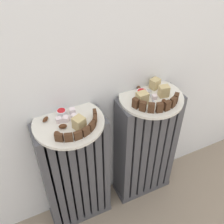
{
  "coord_description": "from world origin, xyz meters",
  "views": [
    {
      "loc": [
        -0.35,
        -0.47,
        1.32
      ],
      "look_at": [
        0.0,
        0.28,
        0.61
      ],
      "focal_mm": 44.05,
      "sensor_mm": 36.0,
      "label": 1
    }
  ],
  "objects": [
    {
      "name": "dark_cake_slice_right_4",
      "position": [
        0.19,
        0.18,
        0.65
      ],
      "size": [
        0.03,
        0.02,
        0.04
      ],
      "primitive_type": "cube",
      "rotation": [
        0.0,
        0.0,
        0.08
      ],
      "color": "#472B19",
      "rests_on": "plate_right"
    },
    {
      "name": "plate_left",
      "position": [
        -0.18,
        0.28,
        0.62
      ],
      "size": [
        0.27,
        0.27,
        0.01
      ],
      "primitive_type": "cylinder",
      "color": "silver",
      "rests_on": "radiator_left"
    },
    {
      "name": "marble_cake_slice_right_0",
      "position": [
        0.23,
        0.26,
        0.65
      ],
      "size": [
        0.05,
        0.04,
        0.05
      ],
      "primitive_type": "cube",
      "rotation": [
        0.0,
        0.0,
        -0.19
      ],
      "color": "tan",
      "rests_on": "plate_right"
    },
    {
      "name": "marble_cake_slice_right_1",
      "position": [
        0.12,
        0.26,
        0.65
      ],
      "size": [
        0.04,
        0.04,
        0.05
      ],
      "primitive_type": "cube",
      "rotation": [
        0.0,
        0.0,
        0.04
      ],
      "color": "tan",
      "rests_on": "plate_right"
    },
    {
      "name": "turkish_delight_left_0",
      "position": [
        -0.19,
        0.28,
        0.64
      ],
      "size": [
        0.03,
        0.03,
        0.02
      ],
      "primitive_type": "cube",
      "rotation": [
        0.0,
        0.0,
        0.89
      ],
      "color": "white",
      "rests_on": "plate_left"
    },
    {
      "name": "dark_cake_slice_right_3",
      "position": [
        0.15,
        0.18,
        0.65
      ],
      "size": [
        0.03,
        0.02,
        0.04
      ],
      "primitive_type": "cube",
      "rotation": [
        0.0,
        0.0,
        -0.25
      ],
      "color": "#472B19",
      "rests_on": "plate_right"
    },
    {
      "name": "turkish_delight_right_0",
      "position": [
        0.24,
        0.3,
        0.64
      ],
      "size": [
        0.03,
        0.03,
        0.02
      ],
      "primitive_type": "cube",
      "rotation": [
        0.0,
        0.0,
        1.2
      ],
      "color": "white",
      "rests_on": "plate_right"
    },
    {
      "name": "radiator_right",
      "position": [
        0.18,
        0.28,
        0.3
      ],
      "size": [
        0.29,
        0.13,
        0.62
      ],
      "color": "#47474C",
      "rests_on": "ground_plane"
    },
    {
      "name": "medjool_date_right_1",
      "position": [
        0.15,
        0.34,
        0.64
      ],
      "size": [
        0.02,
        0.03,
        0.02
      ],
      "primitive_type": "ellipsoid",
      "rotation": [
        0.0,
        0.0,
        1.18
      ],
      "color": "#4C2814",
      "rests_on": "plate_right"
    },
    {
      "name": "dark_cake_slice_left_5",
      "position": [
        -0.09,
        0.23,
        0.65
      ],
      "size": [
        0.03,
        0.03,
        0.03
      ],
      "primitive_type": "cube",
      "rotation": [
        0.0,
        0.0,
        1.01
      ],
      "color": "#472B19",
      "rests_on": "plate_left"
    },
    {
      "name": "radiator_left",
      "position": [
        -0.18,
        0.28,
        0.3
      ],
      "size": [
        0.29,
        0.13,
        0.62
      ],
      "color": "#47474C",
      "rests_on": "ground_plane"
    },
    {
      "name": "dark_cake_slice_left_3",
      "position": [
        -0.14,
        0.19,
        0.65
      ],
      "size": [
        0.03,
        0.02,
        0.03
      ],
      "primitive_type": "cube",
      "rotation": [
        0.0,
        0.0,
        0.35
      ],
      "color": "#472B19",
      "rests_on": "plate_left"
    },
    {
      "name": "plate_right",
      "position": [
        0.18,
        0.28,
        0.62
      ],
      "size": [
        0.27,
        0.27,
        0.01
      ],
      "primitive_type": "cylinder",
      "color": "silver",
      "rests_on": "radiator_right"
    },
    {
      "name": "dark_cake_slice_left_0",
      "position": [
        -0.24,
        0.2,
        0.65
      ],
      "size": [
        0.03,
        0.03,
        0.03
      ],
      "primitive_type": "cube",
      "rotation": [
        0.0,
        0.0,
        -0.62
      ],
      "color": "#472B19",
      "rests_on": "plate_left"
    },
    {
      "name": "dark_cake_slice_right_2",
      "position": [
        0.13,
        0.2,
        0.65
      ],
      "size": [
        0.03,
        0.03,
        0.04
      ],
      "primitive_type": "cube",
      "rotation": [
        0.0,
        0.0,
        -0.57
      ],
      "color": "#472B19",
      "rests_on": "plate_right"
    },
    {
      "name": "turkish_delight_left_2",
      "position": [
        -0.21,
        0.29,
        0.64
      ],
      "size": [
        0.02,
        0.02,
        0.02
      ],
      "primitive_type": "cube",
      "rotation": [
        0.0,
        0.0,
        1.54
      ],
      "color": "white",
      "rests_on": "plate_left"
    },
    {
      "name": "marble_cake_slice_right_2",
      "position": [
        0.22,
        0.33,
        0.65
      ],
      "size": [
        0.05,
        0.04,
        0.04
      ],
      "primitive_type": "cube",
      "rotation": [
        0.0,
        0.0,
        0.34
      ],
      "color": "tan",
      "rests_on": "plate_right"
    },
    {
      "name": "dark_cake_slice_left_4",
      "position": [
        -0.12,
        0.2,
        0.65
      ],
      "size": [
        0.03,
        0.03,
        0.03
      ],
      "primitive_type": "cube",
      "rotation": [
        0.0,
        0.0,
        0.68
      ],
      "color": "#472B19",
      "rests_on": "plate_left"
    },
    {
      "name": "dark_cake_slice_right_1",
      "position": [
        0.1,
        0.22,
        0.65
      ],
      "size": [
        0.03,
        0.03,
        0.04
      ],
      "primitive_type": "cube",
      "rotation": [
        0.0,
        0.0,
        -0.89
      ],
      "color": "#472B19",
      "rests_on": "plate_right"
    },
    {
      "name": "turkish_delight_right_1",
      "position": [
        0.18,
        0.26,
        0.64
      ],
      "size": [
        0.02,
        0.02,
        0.02
      ],
      "primitive_type": "cube",
      "rotation": [
        0.0,
        0.0,
        1.23
      ],
      "color": "white",
      "rests_on": "plate_right"
    },
    {
      "name": "medjool_date_left_1",
      "position": [
        -0.21,
        0.25,
        0.64
      ],
      "size": [
        0.03,
        0.03,
        0.02
      ],
      "primitive_type": "ellipsoid",
      "rotation": [
        0.0,
        0.0,
        2.92
      ],
      "color": "#4C2814",
      "rests_on": "plate_left"
    },
    {
      "name": "dark_cake_slice_right_5",
      "position": [
        0.22,
        0.19,
        0.65
      ],
      "size": [
        0.03,
        0.03,
        0.04
      ],
      "primitive_type": "cube",
      "rotation": [
        0.0,
        0.0,
        0.4
      ],
      "color": "#472B19",
      "rests_on": "plate_right"
    },
    {
      "name": "dark_cake_slice_right_6",
      "position": [
        0.25,
        0.2,
        0.65
      ],
      "size": [
        0.03,
        0.03,
        0.04
      ],
      "primitive_type": "cube",
      "rotation": [
        0.0,
        0.0,
        0.73
      ],
      "color": "#472B19",
      "rests_on": "plate_right"
    },
    {
      "name": "jam_bowl_left",
      "position": [
        -0.19,
        0.33,
        0.64
      ],
      "size": [
        0.04,
        0.04,
        0.02
      ],
      "color": "white",
      "rests_on": "plate_left"
    },
    {
      "name": "medjool_date_left_2",
      "position": [
        -0.25,
        0.32,
        0.64
      ],
      "size": [
        0.03,
        0.03,
        0.02
      ],
      "primitive_type": "ellipsoid",
      "rotation": [
        0.0,
        0.0,
        0.69
      ],
      "color": "#4C2814",
      "rests_on": "plate_left"
    },
    {
      "name": "turkish_delight_left_1",
      "position": [
        -0.15,
        0.28,
        0.64
      ],
      "size": [
        0.03,
        0.03,
        0.02
      ],
      "primitive_type": "cube",
      "rotation": [
        0.0,
        0.0,
        0.54
      ],
      "color": "white",
      "rests_on": "plate_left"
    },
    {
      "name": "fork",
      "position": [
        0.18,
        0.29,
        0.63
      ],
      "size": [
        0.04,
        0.1,
        0.0
      ],
      "color": "#B7B7BC",
      "rests_on": "plate_right"
    },
    {
      "name": "dark_cake_slice_left_1",
      "position": [
        -0.21,
        0.18,
        0.65
      ],
      "size": [
        0.03,
        0.02,
        0.03
      ],
      "primitive_type": "cube",
      "rotation": [
        0.0,
        0.0,
        -0.3
      ],
      "color": "#472B19",
      "rests_on": "plate_left"
    },
    {
      "name": "medjool_date_left_0",
      "position": [
        -0.24,
        0.23,
        0.64
      ],
      "size": [
        0.03,
        0.03,
        0.02
      ],
      "primitive_type": "ellipsoid",
      "rotation": [
        0.0,
        0.0,
        2.09
      ],
      "color": "#4C2814",
      "rests_on": "plate_left"
    },
    {
      "name": "jam_bowl_right",
      "position": [
        0.14,
        0.3,
        0.64
      ],
      "size": [
        0.05,
        0.05,
        0.03
      ],
      "color": "white",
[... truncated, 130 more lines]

